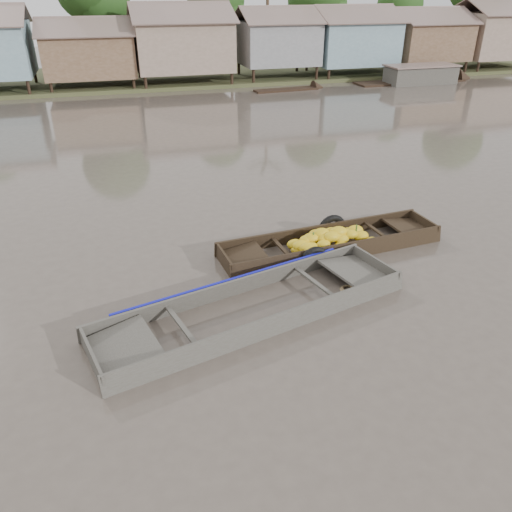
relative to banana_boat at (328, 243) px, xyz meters
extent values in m
plane|color=#51463E|center=(-2.09, -2.83, -0.19)|extent=(120.00, 120.00, 0.00)
cube|color=#384723|center=(-2.09, 30.17, -0.19)|extent=(120.00, 12.00, 0.50)
cube|color=brown|center=(-5.89, 26.67, 2.01)|extent=(5.80, 4.60, 2.70)
cube|color=brown|center=(-5.89, 25.42, 3.81)|extent=(6.20, 2.67, 1.14)
cube|color=brown|center=(-5.89, 27.91, 3.81)|extent=(6.20, 2.67, 1.14)
cube|color=#846C5B|center=(0.41, 26.67, 2.46)|extent=(6.50, 5.30, 3.30)
cube|color=brown|center=(0.41, 25.23, 4.56)|extent=(6.90, 3.08, 1.31)
cube|color=brown|center=(0.41, 28.10, 4.56)|extent=(6.90, 3.08, 1.31)
cube|color=gray|center=(7.41, 26.67, 2.41)|extent=(5.40, 4.70, 2.90)
cube|color=brown|center=(7.41, 25.40, 4.31)|extent=(5.80, 2.73, 1.17)
cube|color=brown|center=(7.41, 27.93, 4.31)|extent=(5.80, 2.73, 1.17)
cube|color=gray|center=(13.41, 26.67, 2.31)|extent=(6.00, 5.00, 3.10)
cube|color=brown|center=(13.41, 25.32, 4.31)|extent=(6.40, 2.90, 1.24)
cube|color=brown|center=(13.41, 28.02, 4.31)|extent=(6.40, 2.90, 1.24)
cube|color=brown|center=(19.91, 26.67, 2.26)|extent=(5.70, 4.90, 2.80)
cube|color=brown|center=(19.91, 25.34, 4.11)|extent=(6.10, 2.85, 1.21)
cube|color=brown|center=(19.91, 27.99, 4.11)|extent=(6.10, 2.85, 1.21)
cube|color=#846C5B|center=(26.41, 26.67, 2.51)|extent=(6.30, 5.10, 3.40)
cube|color=brown|center=(26.41, 28.04, 4.66)|extent=(6.70, 2.96, 1.26)
cylinder|color=#473323|center=(-5.09, 30.17, 2.96)|extent=(0.28, 0.28, 6.30)
cylinder|color=#473323|center=(3.91, 31.17, 2.43)|extent=(0.28, 0.28, 5.25)
cylinder|color=#473323|center=(11.91, 30.17, 2.61)|extent=(0.28, 0.28, 5.60)
cylinder|color=#473323|center=(19.91, 31.17, 2.08)|extent=(0.28, 0.28, 4.55)
sphere|color=#123914|center=(19.91, 31.17, 4.68)|extent=(3.90, 3.90, 3.90)
cylinder|color=#473323|center=(26.91, 30.17, 3.13)|extent=(0.28, 0.28, 6.65)
cylinder|color=#473323|center=(7.91, 30.67, 3.81)|extent=(0.24, 0.24, 8.00)
cube|color=black|center=(0.09, 0.01, -0.27)|extent=(6.09, 1.64, 0.08)
cube|color=black|center=(0.03, 0.66, -0.03)|extent=(6.14, 0.66, 0.57)
cube|color=black|center=(0.14, -0.64, -0.03)|extent=(6.14, 0.66, 0.57)
cube|color=black|center=(3.09, 0.26, -0.03)|extent=(0.17, 1.34, 0.54)
cube|color=black|center=(2.57, 0.21, 0.04)|extent=(1.14, 1.23, 0.21)
cube|color=black|center=(-2.91, -0.23, -0.03)|extent=(0.17, 1.34, 0.54)
cube|color=black|center=(-2.39, -0.19, 0.04)|extent=(1.14, 1.23, 0.21)
cube|color=black|center=(-1.35, -0.11, 0.09)|extent=(0.20, 1.29, 0.05)
cube|color=black|center=(1.52, 0.13, 0.09)|extent=(0.20, 1.29, 0.05)
ellipsoid|color=yellow|center=(0.76, 0.37, 0.05)|extent=(0.45, 0.33, 0.26)
ellipsoid|color=yellow|center=(-0.60, -0.27, 0.08)|extent=(0.46, 0.34, 0.27)
ellipsoid|color=yellow|center=(0.02, 0.14, 0.19)|extent=(0.49, 0.36, 0.29)
ellipsoid|color=yellow|center=(0.00, -0.16, 0.26)|extent=(0.49, 0.36, 0.29)
ellipsoid|color=yellow|center=(-0.61, 0.02, 0.17)|extent=(0.44, 0.33, 0.26)
ellipsoid|color=yellow|center=(-0.70, -0.26, 0.07)|extent=(0.52, 0.38, 0.30)
ellipsoid|color=yellow|center=(0.92, -0.08, 0.12)|extent=(0.48, 0.35, 0.28)
ellipsoid|color=yellow|center=(-0.66, -0.37, 0.03)|extent=(0.51, 0.37, 0.30)
ellipsoid|color=yellow|center=(-0.61, -0.36, 0.01)|extent=(0.50, 0.37, 0.29)
ellipsoid|color=yellow|center=(0.22, -0.34, 0.04)|extent=(0.42, 0.31, 0.24)
ellipsoid|color=yellow|center=(-0.20, 0.04, 0.29)|extent=(0.49, 0.36, 0.29)
ellipsoid|color=yellow|center=(0.11, 0.11, 0.27)|extent=(0.40, 0.29, 0.23)
ellipsoid|color=yellow|center=(-0.84, -0.42, -0.04)|extent=(0.41, 0.30, 0.24)
ellipsoid|color=yellow|center=(-0.82, -0.11, 0.08)|extent=(0.52, 0.38, 0.30)
ellipsoid|color=yellow|center=(0.48, -0.02, 0.21)|extent=(0.48, 0.35, 0.28)
ellipsoid|color=yellow|center=(-0.17, 0.13, 0.18)|extent=(0.46, 0.33, 0.27)
ellipsoid|color=yellow|center=(0.30, -0.17, 0.15)|extent=(0.45, 0.33, 0.26)
ellipsoid|color=yellow|center=(-0.47, 0.03, 0.19)|extent=(0.52, 0.38, 0.30)
ellipsoid|color=yellow|center=(-0.27, -0.31, 0.15)|extent=(0.40, 0.29, 0.23)
ellipsoid|color=yellow|center=(-0.25, 0.30, 0.17)|extent=(0.41, 0.30, 0.24)
ellipsoid|color=yellow|center=(0.94, 0.31, 0.10)|extent=(0.51, 0.37, 0.30)
ellipsoid|color=yellow|center=(-0.11, 0.21, 0.16)|extent=(0.46, 0.34, 0.27)
ellipsoid|color=yellow|center=(1.15, -0.28, 0.01)|extent=(0.43, 0.32, 0.25)
ellipsoid|color=yellow|center=(-0.93, 0.07, 0.06)|extent=(0.47, 0.35, 0.28)
ellipsoid|color=yellow|center=(-0.10, 0.27, 0.12)|extent=(0.42, 0.31, 0.25)
ellipsoid|color=yellow|center=(-0.91, -0.13, -0.01)|extent=(0.40, 0.29, 0.23)
ellipsoid|color=yellow|center=(0.17, -0.09, 0.20)|extent=(0.46, 0.34, 0.27)
ellipsoid|color=yellow|center=(0.26, -0.01, 0.30)|extent=(0.53, 0.39, 0.31)
ellipsoid|color=yellow|center=(0.37, 0.44, 0.07)|extent=(0.43, 0.32, 0.25)
ellipsoid|color=yellow|center=(0.33, 0.40, 0.08)|extent=(0.45, 0.33, 0.26)
ellipsoid|color=yellow|center=(0.60, -0.12, 0.23)|extent=(0.41, 0.30, 0.24)
ellipsoid|color=yellow|center=(-0.14, -0.09, 0.20)|extent=(0.48, 0.35, 0.28)
cylinder|color=#3F6626|center=(-0.46, -0.03, 0.29)|extent=(0.04, 0.04, 0.20)
cylinder|color=#3F6626|center=(0.30, 0.03, 0.29)|extent=(0.04, 0.04, 0.20)
cylinder|color=#3F6626|center=(0.85, 0.07, 0.29)|extent=(0.04, 0.04, 0.20)
torus|color=black|center=(0.46, 0.79, -0.01)|extent=(0.88, 0.27, 0.87)
torus|color=black|center=(-0.72, -0.80, -0.01)|extent=(0.80, 0.26, 0.78)
cube|color=#3B3732|center=(-2.77, -2.33, -0.27)|extent=(7.06, 3.12, 0.08)
cube|color=#3B3732|center=(-2.97, -1.51, -0.03)|extent=(6.88, 1.86, 0.56)
cube|color=#3B3732|center=(-2.56, -3.15, -0.03)|extent=(6.88, 1.86, 0.56)
cube|color=#3B3732|center=(0.58, -1.50, -0.03)|extent=(0.48, 1.69, 0.53)
cube|color=#3B3732|center=(0.00, -1.64, 0.04)|extent=(1.52, 1.73, 0.23)
cube|color=#3B3732|center=(-6.12, -3.17, -0.03)|extent=(0.48, 1.69, 0.53)
cube|color=#3B3732|center=(-5.53, -3.03, 0.04)|extent=(1.52, 1.73, 0.23)
cube|color=#3B3732|center=(-4.37, -2.73, 0.08)|extent=(0.50, 1.63, 0.05)
cube|color=#3B3732|center=(-1.16, -1.93, 0.08)|extent=(0.50, 1.63, 0.05)
cube|color=#665E54|center=(-2.77, -2.33, -0.23)|extent=(5.43, 2.59, 0.02)
cube|color=#1011A0|center=(-2.99, -1.46, 0.19)|extent=(5.56, 1.46, 0.14)
torus|color=olive|center=(-0.36, -2.02, -0.21)|extent=(0.39, 0.39, 0.06)
torus|color=olive|center=(-0.36, -2.02, -0.17)|extent=(0.32, 0.32, 0.06)
cube|color=black|center=(16.50, 22.81, -0.24)|extent=(8.50, 2.08, 0.35)
cube|color=black|center=(6.67, 22.32, -0.24)|extent=(4.52, 1.33, 0.35)
cube|color=black|center=(16.91, 22.17, 0.36)|extent=(5.00, 2.00, 1.20)
camera|label=1|loc=(-5.23, -10.93, 6.09)|focal=35.00mm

